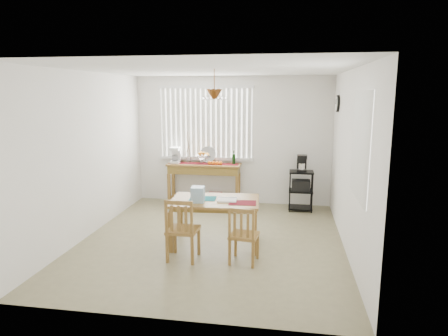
% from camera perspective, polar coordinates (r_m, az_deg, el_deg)
% --- Properties ---
extents(ground, '(4.00, 4.50, 0.01)m').
position_cam_1_polar(ground, '(6.34, -1.72, -10.31)').
color(ground, gray).
extents(room_shell, '(4.20, 4.70, 2.70)m').
position_cam_1_polar(room_shell, '(5.96, -1.75, 5.14)').
color(room_shell, white).
rests_on(room_shell, ground).
extents(sideboard, '(1.50, 0.42, 0.84)m').
position_cam_1_polar(sideboard, '(8.17, -2.81, -0.84)').
color(sideboard, olive).
rests_on(sideboard, ground).
extents(sideboard_items, '(1.42, 0.35, 0.64)m').
position_cam_1_polar(sideboard_items, '(8.18, -4.48, 1.55)').
color(sideboard_items, maroon).
rests_on(sideboard_items, sideboard).
extents(wire_cart, '(0.46, 0.37, 0.78)m').
position_cam_1_polar(wire_cart, '(7.90, 10.93, -2.66)').
color(wire_cart, black).
rests_on(wire_cart, ground).
extents(cart_items, '(0.18, 0.22, 0.32)m').
position_cam_1_polar(cart_items, '(7.81, 11.05, 0.61)').
color(cart_items, black).
rests_on(cart_items, wire_cart).
extents(dining_table, '(1.36, 0.93, 0.70)m').
position_cam_1_polar(dining_table, '(5.99, -1.32, -5.29)').
color(dining_table, olive).
rests_on(dining_table, ground).
extents(table_items, '(1.03, 0.45, 0.22)m').
position_cam_1_polar(table_items, '(5.85, -2.69, -4.01)').
color(table_items, '#146771').
rests_on(table_items, dining_table).
extents(chair_left, '(0.42, 0.42, 0.88)m').
position_cam_1_polar(chair_left, '(5.52, -5.98, -8.77)').
color(chair_left, olive).
rests_on(chair_left, ground).
extents(chair_right, '(0.41, 0.41, 0.80)m').
position_cam_1_polar(chair_right, '(5.42, 2.80, -9.59)').
color(chair_right, olive).
rests_on(chair_right, ground).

